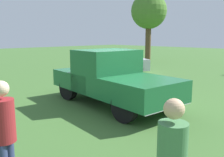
{
  "coord_description": "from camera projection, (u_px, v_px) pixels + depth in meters",
  "views": [
    {
      "loc": [
        -5.76,
        5.93,
        2.3
      ],
      "look_at": [
        -0.1,
        0.29,
        0.9
      ],
      "focal_mm": 39.26,
      "sensor_mm": 36.0,
      "label": 1
    }
  ],
  "objects": [
    {
      "name": "ground_plane",
      "position": [
        116.0,
        102.0,
        8.54
      ],
      "size": [
        80.0,
        80.0,
        0.0
      ],
      "primitive_type": "plane",
      "color": "#3D662D"
    },
    {
      "name": "pickup_truck",
      "position": [
        110.0,
        76.0,
        8.2
      ],
      "size": [
        5.0,
        2.44,
        1.84
      ],
      "rotation": [
        0.0,
        0.0,
        3.03
      ],
      "color": "black",
      "rests_on": "ground_plane"
    },
    {
      "name": "sedan_near",
      "position": [
        112.0,
        62.0,
        15.04
      ],
      "size": [
        3.94,
        4.71,
        1.49
      ],
      "rotation": [
        0.0,
        0.0,
        1.0
      ],
      "color": "black",
      "rests_on": "ground_plane"
    },
    {
      "name": "person_visitor",
      "position": [
        4.0,
        132.0,
        3.44
      ],
      "size": [
        0.45,
        0.45,
        1.7
      ],
      "rotation": [
        0.0,
        0.0,
        3.87
      ],
      "color": "navy",
      "rests_on": "ground_plane"
    },
    {
      "name": "tree_far_center",
      "position": [
        149.0,
        12.0,
        22.03
      ],
      "size": [
        3.21,
        3.21,
        6.11
      ],
      "color": "brown",
      "rests_on": "ground_plane"
    }
  ]
}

